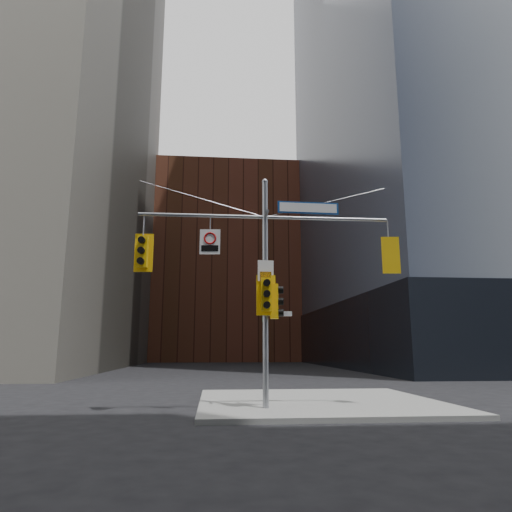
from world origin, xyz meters
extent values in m
plane|color=black|center=(0.00, 0.00, 0.00)|extent=(160.00, 160.00, 0.00)
cube|color=gray|center=(2.00, 4.00, 0.07)|extent=(8.00, 8.00, 0.15)
cube|color=black|center=(28.00, 32.00, 3.00)|extent=(36.40, 36.40, 6.00)
cube|color=brown|center=(0.00, 58.00, 14.00)|extent=(26.00, 20.00, 28.00)
cylinder|color=#919499|center=(0.00, 2.00, 3.60)|extent=(0.18, 0.18, 7.20)
sphere|color=#919499|center=(0.00, 2.00, 7.20)|extent=(0.20, 0.20, 0.20)
cylinder|color=#919499|center=(-2.00, 2.00, 6.00)|extent=(4.00, 0.11, 0.11)
cylinder|color=#919499|center=(2.00, 2.00, 6.00)|extent=(4.00, 0.11, 0.11)
cylinder|color=#919499|center=(0.00, 1.65, 6.00)|extent=(0.10, 0.70, 0.10)
cylinder|color=#919499|center=(-2.00, 2.00, 6.55)|extent=(4.00, 0.02, 1.12)
cylinder|color=#919499|center=(2.00, 2.00, 6.55)|extent=(4.00, 0.02, 1.12)
cube|color=yellow|center=(-3.80, 2.00, 4.80)|extent=(0.33, 0.25, 0.98)
cube|color=yellow|center=(-3.79, 2.17, 4.80)|extent=(0.58, 0.08, 1.22)
cylinder|color=black|center=(-3.82, 1.81, 5.13)|extent=(0.22, 0.17, 0.21)
cylinder|color=black|center=(-3.81, 1.89, 5.13)|extent=(0.18, 0.03, 0.18)
cylinder|color=black|center=(-3.82, 1.81, 4.80)|extent=(0.22, 0.17, 0.21)
cylinder|color=black|center=(-3.81, 1.89, 4.80)|extent=(0.18, 0.03, 0.18)
cylinder|color=black|center=(-3.82, 1.81, 4.47)|extent=(0.22, 0.17, 0.21)
cylinder|color=black|center=(-3.81, 1.89, 4.47)|extent=(0.18, 0.03, 0.18)
cube|color=yellow|center=(4.04, 2.00, 4.80)|extent=(0.33, 0.25, 0.96)
cube|color=yellow|center=(4.02, 1.84, 4.80)|extent=(0.57, 0.09, 1.19)
cylinder|color=black|center=(4.06, 2.18, 5.12)|extent=(0.21, 0.17, 0.20)
cylinder|color=black|center=(4.05, 2.11, 5.12)|extent=(0.18, 0.03, 0.17)
cylinder|color=black|center=(4.06, 2.18, 4.80)|extent=(0.21, 0.17, 0.20)
cylinder|color=black|center=(4.05, 2.11, 4.80)|extent=(0.18, 0.03, 0.17)
cylinder|color=black|center=(4.06, 2.18, 4.48)|extent=(0.21, 0.17, 0.20)
cylinder|color=black|center=(4.05, 2.11, 4.48)|extent=(0.18, 0.03, 0.17)
cube|color=yellow|center=(0.28, 2.00, 3.30)|extent=(0.30, 0.38, 1.06)
cylinder|color=black|center=(0.48, 1.96, 3.66)|extent=(0.20, 0.25, 0.22)
cylinder|color=black|center=(0.40, 1.98, 3.66)|extent=(0.05, 0.19, 0.19)
cylinder|color=black|center=(0.48, 1.96, 3.30)|extent=(0.20, 0.25, 0.22)
cylinder|color=black|center=(0.40, 1.98, 3.30)|extent=(0.05, 0.19, 0.19)
cylinder|color=black|center=(0.48, 1.96, 2.95)|extent=(0.20, 0.25, 0.22)
cylinder|color=#0CE559|center=(0.40, 1.98, 2.95)|extent=(0.05, 0.19, 0.19)
cube|color=yellow|center=(0.00, 1.72, 3.48)|extent=(0.33, 0.24, 1.00)
cube|color=yellow|center=(0.01, 1.89, 3.48)|extent=(0.59, 0.06, 1.24)
cylinder|color=black|center=(-0.01, 1.53, 3.82)|extent=(0.21, 0.16, 0.21)
cylinder|color=black|center=(0.00, 1.61, 3.82)|extent=(0.18, 0.03, 0.18)
cylinder|color=black|center=(-0.01, 1.53, 3.48)|extent=(0.21, 0.16, 0.21)
cylinder|color=black|center=(0.00, 1.61, 3.48)|extent=(0.18, 0.03, 0.18)
cylinder|color=black|center=(-0.01, 1.53, 3.15)|extent=(0.21, 0.16, 0.21)
cylinder|color=black|center=(0.00, 1.61, 3.15)|extent=(0.18, 0.03, 0.18)
cube|color=navy|center=(1.41, 2.00, 6.35)|extent=(2.01, 0.10, 0.39)
cube|color=silver|center=(1.41, 1.98, 6.35)|extent=(1.89, 0.06, 0.30)
cube|color=silver|center=(-1.74, 1.98, 5.15)|extent=(0.64, 0.08, 0.80)
torus|color=#B20A0A|center=(-1.74, 1.96, 5.26)|extent=(0.40, 0.08, 0.39)
cube|color=black|center=(-1.74, 1.96, 4.94)|extent=(0.53, 0.05, 0.19)
cube|color=silver|center=(0.00, 1.88, 4.24)|extent=(0.50, 0.07, 0.65)
cube|color=#D88C00|center=(0.00, 1.86, 4.06)|extent=(0.36, 0.04, 0.29)
cube|color=silver|center=(0.45, 2.00, 2.92)|extent=(0.75, 0.08, 0.15)
cube|color=#145926|center=(0.00, 2.45, 2.78)|extent=(0.03, 0.73, 0.15)
camera|label=1|loc=(-1.55, -11.99, 1.91)|focal=32.00mm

